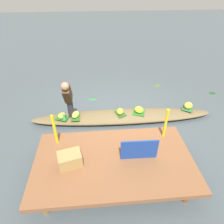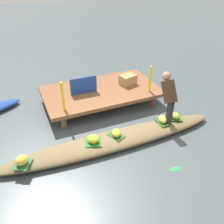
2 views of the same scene
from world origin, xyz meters
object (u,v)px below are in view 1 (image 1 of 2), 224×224
Objects in this scene: banana_bunch_4 at (120,111)px; produce_crate at (70,159)px; banana_bunch_1 at (76,115)px; banana_bunch_3 at (188,105)px; banana_bunch_2 at (62,116)px; water_bottle at (64,117)px; banana_bunch_0 at (139,110)px; vendor_person at (68,97)px; market_banner at (139,150)px; vendor_boat at (122,116)px.

banana_bunch_4 is 0.58× the size of produce_crate.
banana_bunch_3 is at bearing -177.59° from banana_bunch_1.
banana_bunch_2 is 1.87m from produce_crate.
banana_bunch_2 is 1.30× the size of water_bottle.
banana_bunch_1 is at bearing 2.19° from banana_bunch_4.
banana_bunch_0 is 2.10m from water_bottle.
vendor_person is at bearing 3.03° from banana_bunch_0.
banana_bunch_3 is 2.03m from banana_bunch_4.
banana_bunch_1 is 0.38× the size of market_banner.
vendor_boat is 1.97m from banana_bunch_3.
market_banner is 1.67× the size of produce_crate.
banana_bunch_1 is 2.29m from market_banner.
water_bottle is at bearing 6.23° from vendor_boat.
vendor_person is 6.56× the size of water_bottle.
banana_bunch_3 reaches higher than banana_bunch_2.
vendor_boat is 4.36× the size of vendor_person.
banana_bunch_3 is 0.34× the size of market_banner.
vendor_person reaches higher than banana_bunch_2.
vendor_boat is 20.34× the size of banana_bunch_0.
banana_bunch_1 is at bearing -50.73° from market_banner.
banana_bunch_1 is at bearing -88.71° from produce_crate.
banana_bunch_2 and banana_bunch_4 have the same top height.
market_banner reaches higher than banana_bunch_3.
banana_bunch_3 is 3.78m from produce_crate.
water_bottle is 1.76m from produce_crate.
banana_bunch_2 is 0.20× the size of vendor_person.
banana_bunch_1 is 1.25m from banana_bunch_4.
vendor_person reaches higher than water_bottle.
banana_bunch_4 is 1.42× the size of water_bottle.
market_banner is (1.88, 1.91, 0.33)m from banana_bunch_3.
banana_bunch_1 is at bearing -159.41° from vendor_person.
banana_bunch_3 reaches higher than vendor_boat.
market_banner is (-1.52, 1.73, -0.25)m from vendor_person.
banana_bunch_0 is 1.90m from market_banner.
vendor_person is at bearing -47.62° from market_banner.
water_bottle is at bearing -78.68° from produce_crate.
banana_bunch_3 is at bearing -177.45° from banana_bunch_4.
banana_bunch_3 reaches higher than water_bottle.
water_bottle is at bearing -43.54° from market_banner.
vendor_boat is at bearing -0.48° from banana_bunch_0.
banana_bunch_2 is at bearing -43.88° from market_banner.
produce_crate reaches higher than vendor_boat.
banana_bunch_0 is 1.41× the size of water_bottle.
banana_bunch_1 is 1.13× the size of banana_bunch_3.
produce_crate is at bearing 95.29° from vendor_person.
banana_bunch_1 is at bearing 1.76° from banana_bunch_0.
banana_bunch_0 is 1.79m from banana_bunch_1.
water_bottle is (0.30, 0.10, 0.01)m from banana_bunch_1.
produce_crate is at bearing 57.02° from banana_bunch_4.
market_banner is at bearing 135.02° from banana_bunch_2.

